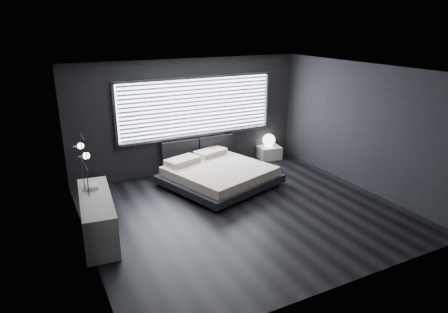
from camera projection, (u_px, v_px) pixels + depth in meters
name	position (u px, v px, depth m)	size (l,w,h in m)	color
room	(244.00, 144.00, 7.62)	(6.04, 6.00, 2.80)	black
window	(197.00, 107.00, 9.92)	(4.14, 0.09, 1.52)	white
headboard	(198.00, 148.00, 10.19)	(1.96, 0.16, 0.52)	black
sconce_near	(86.00, 156.00, 6.36)	(0.18, 0.11, 0.11)	silver
sconce_far	(80.00, 146.00, 6.87)	(0.18, 0.11, 0.11)	silver
wall_art_upper	(84.00, 152.00, 5.74)	(0.01, 0.48, 0.48)	#47474C
wall_art_lower	(85.00, 177.00, 6.10)	(0.01, 0.48, 0.48)	#47474C
bed	(218.00, 174.00, 9.28)	(2.78, 2.72, 0.58)	black
nightstand	(269.00, 152.00, 11.10)	(0.59, 0.50, 0.35)	silver
orb_lamp	(269.00, 140.00, 11.01)	(0.35, 0.35, 0.35)	white
dresser	(98.00, 216.00, 7.01)	(0.72, 1.94, 0.76)	silver
book_stack	(92.00, 186.00, 7.26)	(0.29, 0.35, 0.07)	white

